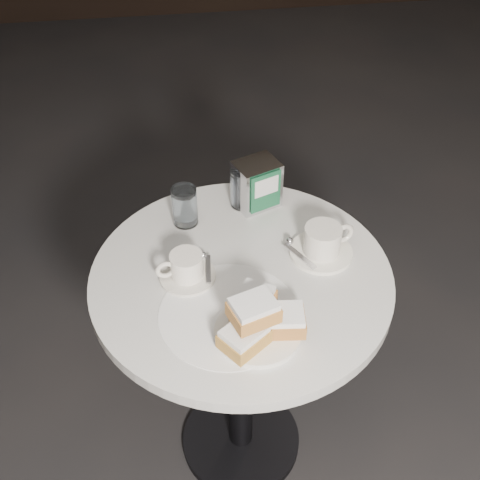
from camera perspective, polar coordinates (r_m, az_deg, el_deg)
name	(u,v)px	position (r m, az deg, el deg)	size (l,w,h in m)	color
ground	(241,441)	(1.99, 0.09, -18.54)	(7.00, 7.00, 0.00)	black
cafe_table	(241,329)	(1.53, 0.11, -8.40)	(0.70, 0.70, 0.74)	black
sugar_spill	(229,314)	(1.30, -1.06, -6.99)	(0.30, 0.30, 0.00)	white
beignet_plate	(258,322)	(1.23, 1.76, -7.74)	(0.23, 0.23, 0.12)	silver
coffee_cup_left	(186,268)	(1.36, -5.11, -2.67)	(0.15, 0.15, 0.07)	silver
coffee_cup_right	(323,243)	(1.43, 7.83, -0.26)	(0.18, 0.18, 0.08)	white
water_glass_left	(185,207)	(1.50, -5.26, 3.17)	(0.08, 0.08, 0.10)	silver
water_glass_right	(243,188)	(1.55, 0.30, 4.96)	(0.07, 0.07, 0.11)	white
napkin_dispenser	(257,184)	(1.54, 1.60, 5.32)	(0.13, 0.12, 0.13)	silver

